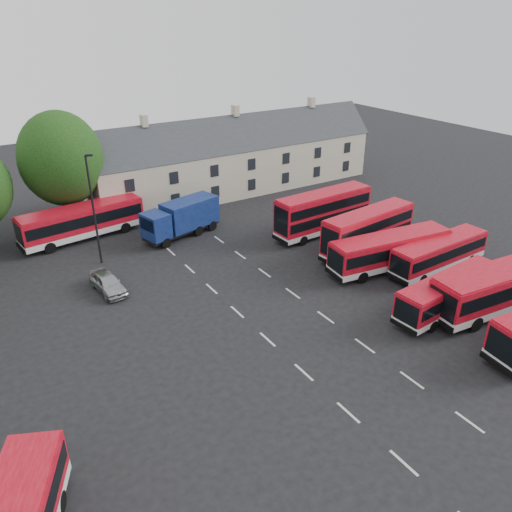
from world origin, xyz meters
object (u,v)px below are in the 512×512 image
object	(u,v)px
box_truck	(182,217)
bus_dd_south	(368,229)
silver_car	(108,283)
lamppost	(93,208)

from	to	relation	value
box_truck	bus_dd_south	bearing A→B (deg)	-59.01
bus_dd_south	box_truck	size ratio (longest dim) A/B	1.22
silver_car	box_truck	bearing A→B (deg)	30.14
bus_dd_south	lamppost	distance (m)	23.65
bus_dd_south	box_truck	bearing A→B (deg)	128.98
bus_dd_south	silver_car	distance (m)	22.62
bus_dd_south	silver_car	bearing A→B (deg)	159.62
silver_car	lamppost	bearing A→B (deg)	73.66
bus_dd_south	lamppost	xyz separation A→B (m)	(-20.85, 10.80, 2.83)
bus_dd_south	silver_car	world-z (taller)	bus_dd_south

